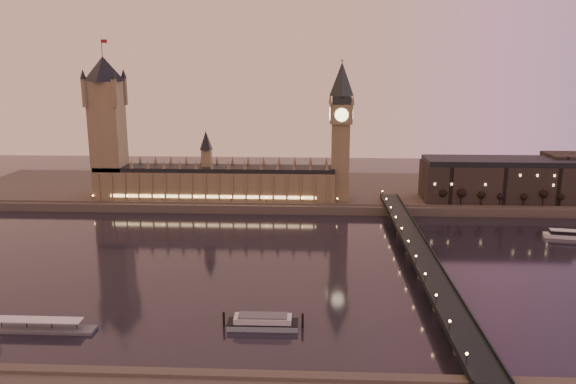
% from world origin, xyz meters
% --- Properties ---
extents(ground, '(700.00, 700.00, 0.00)m').
position_xyz_m(ground, '(0.00, 0.00, 0.00)').
color(ground, black).
rests_on(ground, ground).
extents(far_embankment, '(560.00, 130.00, 6.00)m').
position_xyz_m(far_embankment, '(30.00, 165.00, 3.00)').
color(far_embankment, '#423D35').
rests_on(far_embankment, ground).
extents(palace_of_westminster, '(180.00, 26.62, 52.00)m').
position_xyz_m(palace_of_westminster, '(-40.12, 120.99, 21.71)').
color(palace_of_westminster, brown).
rests_on(palace_of_westminster, ground).
extents(victoria_tower, '(31.68, 31.68, 118.00)m').
position_xyz_m(victoria_tower, '(-120.00, 121.00, 65.79)').
color(victoria_tower, brown).
rests_on(victoria_tower, ground).
extents(big_ben, '(17.68, 17.68, 104.00)m').
position_xyz_m(big_ben, '(53.99, 120.99, 63.95)').
color(big_ben, brown).
rests_on(big_ben, ground).
extents(westminster_bridge, '(13.20, 260.00, 15.30)m').
position_xyz_m(westminster_bridge, '(91.61, 0.00, 5.52)').
color(westminster_bridge, black).
rests_on(westminster_bridge, ground).
extents(city_block, '(155.00, 45.00, 34.00)m').
position_xyz_m(city_block, '(194.94, 130.93, 22.24)').
color(city_block, black).
rests_on(city_block, ground).
extents(bare_tree_0, '(5.21, 5.21, 10.59)m').
position_xyz_m(bare_tree_0, '(128.61, 109.00, 13.88)').
color(bare_tree_0, black).
rests_on(bare_tree_0, ground).
extents(bare_tree_1, '(5.21, 5.21, 10.59)m').
position_xyz_m(bare_tree_1, '(142.65, 109.00, 13.88)').
color(bare_tree_1, black).
rests_on(bare_tree_1, ground).
extents(bare_tree_2, '(5.21, 5.21, 10.59)m').
position_xyz_m(bare_tree_2, '(156.70, 109.00, 13.88)').
color(bare_tree_2, black).
rests_on(bare_tree_2, ground).
extents(bare_tree_3, '(5.21, 5.21, 10.59)m').
position_xyz_m(bare_tree_3, '(170.74, 109.00, 13.88)').
color(bare_tree_3, black).
rests_on(bare_tree_3, ground).
extents(bare_tree_4, '(5.21, 5.21, 10.59)m').
position_xyz_m(bare_tree_4, '(184.79, 109.00, 13.88)').
color(bare_tree_4, black).
rests_on(bare_tree_4, ground).
extents(bare_tree_5, '(5.21, 5.21, 10.59)m').
position_xyz_m(bare_tree_5, '(198.83, 109.00, 13.88)').
color(bare_tree_5, black).
rests_on(bare_tree_5, ground).
extents(bare_tree_6, '(5.21, 5.21, 10.59)m').
position_xyz_m(bare_tree_6, '(212.88, 109.00, 13.88)').
color(bare_tree_6, black).
rests_on(bare_tree_6, ground).
extents(cruise_boat_b, '(28.71, 11.61, 5.16)m').
position_xyz_m(cruise_boat_b, '(194.29, 53.45, 2.27)').
color(cruise_boat_b, silver).
rests_on(cruise_boat_b, ground).
extents(moored_barge, '(33.98, 8.46, 6.23)m').
position_xyz_m(moored_barge, '(14.19, -77.40, 2.63)').
color(moored_barge, '#859AAA').
rests_on(moored_barge, ground).
extents(pontoon_pier, '(44.28, 7.38, 11.81)m').
position_xyz_m(pontoon_pier, '(-76.82, -84.17, 1.27)').
color(pontoon_pier, '#595B5E').
rests_on(pontoon_pier, ground).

